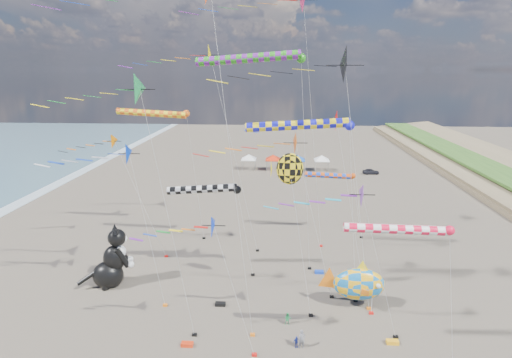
{
  "coord_description": "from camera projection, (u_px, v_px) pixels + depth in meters",
  "views": [
    {
      "loc": [
        0.56,
        -20.47,
        20.13
      ],
      "look_at": [
        -1.48,
        12.0,
        11.21
      ],
      "focal_mm": 28.0,
      "sensor_mm": 36.0,
      "label": 1
    }
  ],
  "objects": [
    {
      "name": "child_green",
      "position": [
        288.0,
        319.0,
        32.48
      ],
      "size": [
        0.57,
        0.47,
        1.07
      ],
      "primitive_type": "imported",
      "rotation": [
        0.0,
        0.0,
        0.13
      ],
      "color": "#23924D",
      "rests_on": "ground"
    },
    {
      "name": "person_adult",
      "position": [
        302.0,
        339.0,
        29.71
      ],
      "size": [
        0.61,
        0.46,
        1.5
      ],
      "primitive_type": "imported",
      "rotation": [
        0.0,
        0.0,
        0.2
      ],
      "color": "slate",
      "rests_on": "ground"
    },
    {
      "name": "windsock_3",
      "position": [
        303.0,
        126.0,
        32.07
      ],
      "size": [
        10.01,
        0.81,
        16.25
      ],
      "color": "#1415CB",
      "rests_on": "ground"
    },
    {
      "name": "delta_kite_9",
      "position": [
        108.0,
        146.0,
        41.46
      ],
      "size": [
        10.32,
        1.76,
        13.72
      ],
      "color": "orange",
      "rests_on": "ground"
    },
    {
      "name": "delta_kite_7",
      "position": [
        121.0,
        93.0,
        26.59
      ],
      "size": [
        11.06,
        2.43,
        20.12
      ],
      "color": "#1B8A42",
      "rests_on": "ground"
    },
    {
      "name": "delta_kite_4",
      "position": [
        283.0,
        148.0,
        33.11
      ],
      "size": [
        12.2,
        2.3,
        15.29
      ],
      "color": "#E24B07",
      "rests_on": "ground"
    },
    {
      "name": "delta_kite_2",
      "position": [
        326.0,
        124.0,
        37.72
      ],
      "size": [
        11.77,
        2.26,
        16.61
      ],
      "color": "red",
      "rests_on": "ground"
    },
    {
      "name": "tent_row",
      "position": [
        285.0,
        155.0,
        81.89
      ],
      "size": [
        19.2,
        4.2,
        3.8
      ],
      "color": "white",
      "rests_on": "ground"
    },
    {
      "name": "windsock_4",
      "position": [
        155.0,
        114.0,
        45.48
      ],
      "size": [
        9.75,
        0.81,
        15.76
      ],
      "color": "orange",
      "rests_on": "ground"
    },
    {
      "name": "delta_kite_10",
      "position": [
        202.0,
        233.0,
        26.75
      ],
      "size": [
        8.35,
        1.83,
        10.82
      ],
      "color": "#0A2FC8",
      "rests_on": "ground"
    },
    {
      "name": "fish_inflatable",
      "position": [
        358.0,
        284.0,
        34.48
      ],
      "size": [
        5.96,
        2.46,
        4.51
      ],
      "color": "#136FBB",
      "rests_on": "ground"
    },
    {
      "name": "child_blue",
      "position": [
        296.0,
        342.0,
        29.85
      ],
      "size": [
        0.6,
        0.45,
        0.94
      ],
      "primitive_type": "imported",
      "rotation": [
        0.0,
        0.0,
        0.45
      ],
      "color": "navy",
      "rests_on": "ground"
    },
    {
      "name": "delta_kite_3",
      "position": [
        344.0,
        194.0,
        28.21
      ],
      "size": [
        10.12,
        1.94,
        12.95
      ],
      "color": "purple",
      "rests_on": "ground"
    },
    {
      "name": "windsock_5",
      "position": [
        402.0,
        230.0,
        25.57
      ],
      "size": [
        8.37,
        0.64,
        10.59
      ],
      "color": "#F11137",
      "rests_on": "ground"
    },
    {
      "name": "windsock_2",
      "position": [
        207.0,
        190.0,
        38.28
      ],
      "size": [
        8.41,
        0.81,
        9.48
      ],
      "color": "black",
      "rests_on": "ground"
    },
    {
      "name": "delta_kite_6",
      "position": [
        329.0,
        67.0,
        29.59
      ],
      "size": [
        13.68,
        3.03,
        22.07
      ],
      "color": "black",
      "rests_on": "ground"
    },
    {
      "name": "delta_kite_8",
      "position": [
        298.0,
        1.0,
        40.18
      ],
      "size": [
        14.86,
        3.12,
        28.61
      ],
      "color": "#CD1B52",
      "rests_on": "ground"
    },
    {
      "name": "kite_bag_2",
      "position": [
        392.0,
        342.0,
        30.31
      ],
      "size": [
        0.9,
        0.44,
        0.3
      ],
      "primitive_type": "cube",
      "color": "#FFAF15",
      "rests_on": "ground"
    },
    {
      "name": "delta_kite_5",
      "position": [
        109.0,
        158.0,
        31.9
      ],
      "size": [
        10.35,
        1.98,
        14.64
      ],
      "color": "#0535CD",
      "rests_on": "ground"
    },
    {
      "name": "kite_bag_1",
      "position": [
        187.0,
        344.0,
        30.06
      ],
      "size": [
        0.9,
        0.44,
        0.3
      ],
      "primitive_type": "cube",
      "color": "red",
      "rests_on": "ground"
    },
    {
      "name": "delta_kite_0",
      "position": [
        200.0,
        57.0,
        40.55
      ],
      "size": [
        13.96,
        2.34,
        22.85
      ],
      "color": "yellow",
      "rests_on": "ground"
    },
    {
      "name": "angelfish_kite",
      "position": [
        287.0,
        170.0,
        32.54
      ],
      "size": [
        3.74,
        3.02,
        13.65
      ],
      "color": "yellow",
      "rests_on": "ground"
    },
    {
      "name": "windsock_1",
      "position": [
        332.0,
        176.0,
        47.61
      ],
      "size": [
        7.43,
        0.66,
        8.29
      ],
      "color": "#D34A0E",
      "rests_on": "ground"
    },
    {
      "name": "kite_bag_0",
      "position": [
        319.0,
        272.0,
        40.81
      ],
      "size": [
        0.9,
        0.44,
        0.3
      ],
      "primitive_type": "cube",
      "color": "#133BC6",
      "rests_on": "ground"
    },
    {
      "name": "windsock_0",
      "position": [
        253.0,
        59.0,
        36.5
      ],
      "size": [
        11.41,
        0.89,
        21.59
      ],
      "color": "#27991B",
      "rests_on": "ground"
    },
    {
      "name": "cat_inflatable",
      "position": [
        110.0,
        257.0,
        37.78
      ],
      "size": [
        4.99,
        3.85,
        6.03
      ],
      "primitive_type": null,
      "rotation": [
        0.0,
        0.0,
        0.42
      ],
      "color": "black",
      "rests_on": "ground"
    },
    {
      "name": "kite_bag_3",
      "position": [
        220.0,
        304.0,
        35.22
      ],
      "size": [
        0.9,
        0.44,
        0.3
      ],
      "primitive_type": "cube",
      "color": "black",
      "rests_on": "ground"
    },
    {
      "name": "parked_car",
      "position": [
        371.0,
        171.0,
        79.61
      ],
      "size": [
        3.24,
        1.38,
        1.09
      ],
      "primitive_type": "imported",
      "rotation": [
        0.0,
        0.0,
        1.6
      ],
      "color": "#26262D",
      "rests_on": "ground"
    }
  ]
}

